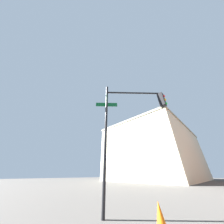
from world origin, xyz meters
TOP-DOWN VIEW (x-y plane):
  - traffic_signal_near at (-5.86, -6.23)m, footprint 2.65×2.77m
  - building_stucco at (-16.70, 20.97)m, footprint 17.70×26.24m

SIDE VIEW (x-z plane):
  - traffic_signal_near at x=-5.86m, z-range 1.20..6.79m
  - building_stucco at x=-16.70m, z-range 0.01..12.19m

